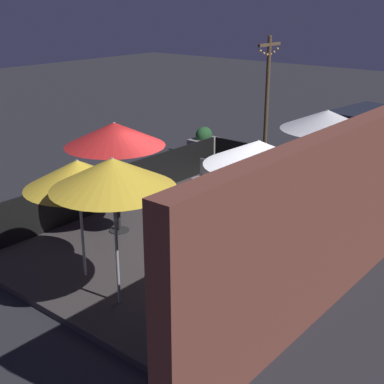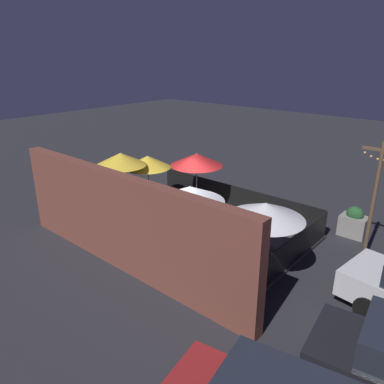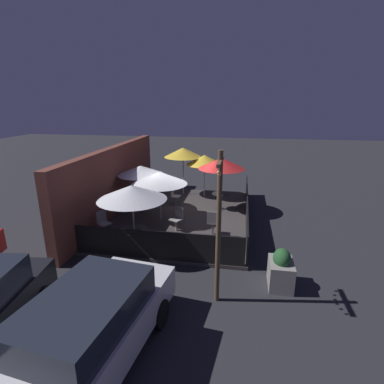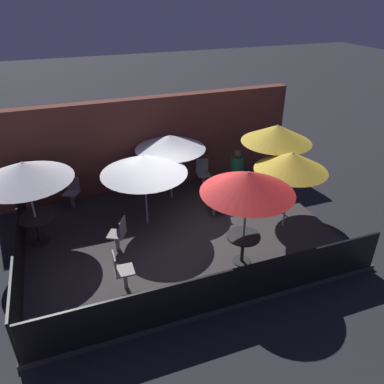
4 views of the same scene
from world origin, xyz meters
The scene contains 22 objects.
ground_plane centered at (0.00, 0.00, 0.00)m, with size 60.00×60.00×0.00m, color #26262B.
patio_deck centered at (0.00, 0.00, 0.06)m, with size 7.82×5.61×0.12m.
building_wall centered at (0.00, 3.03, 1.50)m, with size 9.42×0.36×2.99m.
fence_front centered at (0.00, -2.76, 0.59)m, with size 7.62×0.05×0.95m.
fence_side_left centered at (-3.86, 0.00, 0.59)m, with size 0.05×5.41×0.95m.
patio_umbrella_0 centered at (1.03, -1.58, 2.25)m, with size 2.05×2.05×2.37m.
patio_umbrella_1 centered at (-3.46, 0.87, 2.14)m, with size 2.19×2.19×2.25m.
patio_umbrella_2 centered at (2.78, -0.61, 2.04)m, with size 1.85×1.85×2.17m.
patio_umbrella_3 centered at (3.02, 0.54, 2.35)m, with size 1.94×1.94×2.47m.
patio_umbrella_4 centered at (-0.68, 0.77, 1.92)m, with size 2.24×2.24×2.05m.
patio_umbrella_5 centered at (0.38, 1.92, 1.95)m, with size 2.05×2.05×2.03m.
dining_table_0 centered at (1.03, -1.58, 0.70)m, with size 0.78×0.78×0.75m.
dining_table_1 centered at (-3.46, 0.87, 0.72)m, with size 0.87×0.87×0.76m.
patio_chair_0 centered at (-1.80, -1.52, 0.64)m, with size 0.41×0.41×0.94m.
patio_chair_1 centered at (-2.50, 2.42, 0.63)m, with size 0.55×0.55×0.93m.
patio_chair_2 centered at (-1.60, -0.14, 0.61)m, with size 0.54×0.54×0.91m.
patio_chair_3 centered at (1.53, 2.21, 0.65)m, with size 0.45×0.45×0.96m.
patio_chair_4 centered at (1.20, 0.60, 0.61)m, with size 0.43×0.43×0.90m.
patron_0 centered at (2.50, 1.76, 0.72)m, with size 0.45×0.45×1.34m.
planter_box centered at (-4.51, -3.65, 0.49)m, with size 0.90×0.63×1.11m.
light_post centered at (-5.41, -2.00, 2.15)m, with size 1.10×0.12×3.84m.
parked_car_0 centered at (-7.85, 0.14, 0.85)m, with size 4.76×2.26×1.62m.
Camera 3 is at (-11.93, -2.49, 4.87)m, focal length 28.00 mm.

